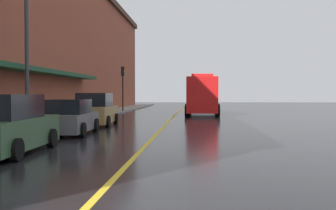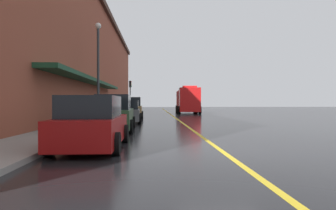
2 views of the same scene
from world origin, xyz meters
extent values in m
plane|color=black|center=(0.00, 25.00, 0.00)|extent=(112.00, 112.00, 0.00)
cube|color=gray|center=(-6.20, 25.00, 0.07)|extent=(2.40, 70.00, 0.15)
cube|color=gold|center=(0.00, 25.00, 0.00)|extent=(0.16, 70.00, 0.01)
cube|color=#19472D|center=(-6.85, 16.00, 3.10)|extent=(1.20, 22.40, 0.24)
cube|color=#2D5133|center=(-4.02, 6.80, 0.63)|extent=(1.88, 4.82, 0.91)
cube|color=black|center=(-4.02, 6.56, 1.45)|extent=(1.65, 2.67, 0.74)
cylinder|color=black|center=(-4.95, 8.25, 0.32)|extent=(0.24, 0.65, 0.64)
cylinder|color=black|center=(-3.18, 8.30, 0.32)|extent=(0.24, 0.65, 0.64)
cylinder|color=black|center=(-3.09, 5.34, 0.32)|extent=(0.24, 0.65, 0.64)
cube|color=#595B60|center=(-3.87, 12.60, 0.56)|extent=(1.87, 4.28, 0.77)
cube|color=black|center=(-3.87, 12.39, 1.27)|extent=(1.63, 2.37, 0.63)
cylinder|color=black|center=(-4.79, 13.88, 0.32)|extent=(0.24, 0.65, 0.64)
cylinder|color=black|center=(-3.04, 13.94, 0.32)|extent=(0.24, 0.65, 0.64)
cylinder|color=black|center=(-4.70, 11.27, 0.32)|extent=(0.24, 0.65, 0.64)
cylinder|color=black|center=(-2.96, 11.32, 0.32)|extent=(0.24, 0.65, 0.64)
cube|color=#A5844C|center=(-3.98, 17.75, 0.64)|extent=(1.95, 4.16, 0.93)
cube|color=black|center=(-3.98, 17.55, 1.49)|extent=(1.72, 2.30, 0.76)
cylinder|color=black|center=(-4.95, 19.01, 0.32)|extent=(0.24, 0.65, 0.64)
cylinder|color=black|center=(-3.08, 19.05, 0.32)|extent=(0.24, 0.65, 0.64)
cylinder|color=black|center=(-4.89, 16.45, 0.32)|extent=(0.24, 0.65, 0.64)
cylinder|color=black|center=(-3.01, 16.50, 0.32)|extent=(0.24, 0.65, 0.64)
cube|color=red|center=(2.30, 26.96, 1.73)|extent=(2.50, 2.29, 2.86)
cube|color=red|center=(2.40, 31.10, 1.61)|extent=(2.58, 5.48, 2.63)
cube|color=red|center=(2.30, 26.96, 3.28)|extent=(1.73, 0.64, 0.24)
cylinder|color=black|center=(3.54, 27.01, 0.50)|extent=(0.33, 1.01, 1.00)
cylinder|color=black|center=(1.06, 27.07, 0.50)|extent=(0.33, 1.01, 1.00)
cylinder|color=black|center=(3.62, 30.40, 0.50)|extent=(0.33, 1.01, 1.00)
cylinder|color=black|center=(1.15, 30.46, 0.50)|extent=(0.33, 1.01, 1.00)
cylinder|color=black|center=(3.68, 32.58, 0.50)|extent=(0.33, 1.01, 1.00)
cylinder|color=black|center=(1.20, 32.65, 0.50)|extent=(0.33, 1.01, 1.00)
cylinder|color=#4C4C51|center=(-5.35, 10.02, 0.68)|extent=(0.07, 0.07, 1.05)
cube|color=black|center=(-5.35, 10.02, 1.34)|extent=(0.14, 0.18, 0.28)
cylinder|color=#33383D|center=(-5.95, 12.85, 3.40)|extent=(0.18, 0.18, 6.50)
cylinder|color=#232326|center=(-5.30, 33.84, 1.85)|extent=(0.14, 0.14, 3.40)
cube|color=black|center=(-5.30, 33.84, 4.00)|extent=(0.28, 0.36, 0.90)
sphere|color=red|center=(-5.14, 33.84, 4.30)|extent=(0.16, 0.16, 0.16)
sphere|color=gold|center=(-5.14, 33.84, 4.00)|extent=(0.16, 0.16, 0.16)
sphere|color=green|center=(-5.14, 33.84, 3.70)|extent=(0.16, 0.16, 0.16)
camera|label=1|loc=(1.76, -5.36, 1.85)|focal=43.61mm
camera|label=2|loc=(-2.03, -8.75, 1.45)|focal=32.16mm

